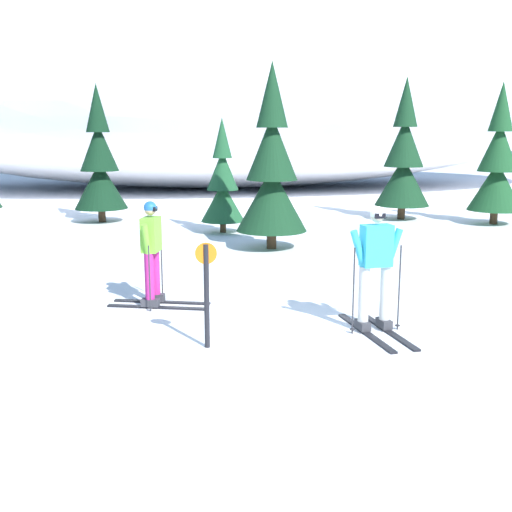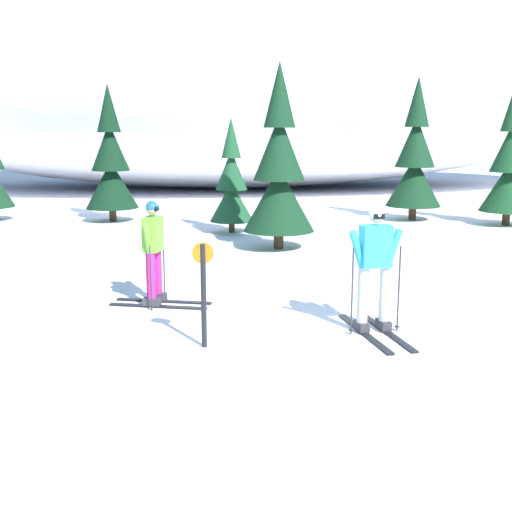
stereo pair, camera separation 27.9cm
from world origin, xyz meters
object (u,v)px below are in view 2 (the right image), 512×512
skier_lime_jacket (154,251)px  trail_marker_post (203,288)px  pine_tree_center_left (111,165)px  pine_tree_center_right (279,172)px  pine_tree_right (415,161)px  pine_tree_center (231,185)px  pine_tree_far_right (510,166)px  skier_cyan_jacket (375,267)px

skier_lime_jacket → trail_marker_post: bearing=-68.7°
pine_tree_center_left → pine_tree_center_right: 6.78m
pine_tree_right → pine_tree_center_right: bearing=-136.0°
pine_tree_center_left → pine_tree_center_right: (4.66, -4.92, 0.08)m
pine_tree_center → pine_tree_right: bearing=19.5°
skier_lime_jacket → pine_tree_far_right: bearing=39.5°
pine_tree_center_right → trail_marker_post: 7.11m
skier_lime_jacket → pine_tree_far_right: (9.70, 7.99, 0.87)m
pine_tree_far_right → pine_tree_center: bearing=-174.9°
pine_tree_far_right → skier_lime_jacket: bearing=-140.5°
skier_cyan_jacket → pine_tree_center_left: pine_tree_center_left is taller
skier_cyan_jacket → skier_lime_jacket: size_ratio=1.05×
pine_tree_center → pine_tree_center_right: (1.04, -2.53, 0.51)m
pine_tree_center → trail_marker_post: 9.40m
pine_tree_center_left → pine_tree_far_right: 11.95m
pine_tree_center_right → trail_marker_post: (-1.71, -6.83, -1.03)m
pine_tree_right → pine_tree_far_right: bearing=-28.4°
pine_tree_center_left → pine_tree_center: pine_tree_center_left is taller
pine_tree_center_right → pine_tree_center: bearing=112.3°
skier_lime_jacket → pine_tree_center_left: 9.92m
skier_cyan_jacket → pine_tree_far_right: 11.65m
pine_tree_center_right → pine_tree_right: bearing=44.0°
skier_lime_jacket → pine_tree_far_right: pine_tree_far_right is taller
pine_tree_center_right → trail_marker_post: size_ratio=3.12×
pine_tree_center_left → pine_tree_center_right: bearing=-46.6°
pine_tree_far_right → skier_cyan_jacket: bearing=-124.1°
pine_tree_center_left → trail_marker_post: 12.15m
skier_lime_jacket → pine_tree_center_right: (2.53, 4.73, 0.94)m
pine_tree_center_right → skier_cyan_jacket: bearing=-84.0°
pine_tree_center_left → pine_tree_far_right: (11.83, -1.66, 0.01)m
pine_tree_center_left → pine_tree_center_right: size_ratio=0.96×
pine_tree_center_right → trail_marker_post: bearing=-104.1°
skier_cyan_jacket → pine_tree_center: bearing=100.8°
skier_cyan_jacket → pine_tree_right: 11.71m
skier_lime_jacket → pine_tree_far_right: size_ratio=0.41×
pine_tree_far_right → trail_marker_post: (-8.88, -10.09, -0.96)m
pine_tree_center_right → pine_tree_center_left: bearing=133.4°
pine_tree_center → trail_marker_post: (-0.67, -9.36, -0.51)m
skier_cyan_jacket → pine_tree_center_right: (-0.67, 6.36, 0.89)m
skier_cyan_jacket → pine_tree_right: pine_tree_right is taller
pine_tree_center → trail_marker_post: bearing=-94.1°
skier_lime_jacket → trail_marker_post: 2.25m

